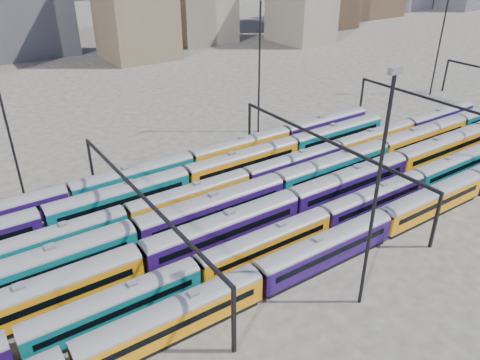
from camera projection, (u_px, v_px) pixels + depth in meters
ground at (272, 203)px, 69.30m from camera, size 500.00×500.00×0.00m
rake_0 at (326, 247)px, 55.31m from camera, size 140.27×2.93×4.93m
rake_1 at (324, 218)px, 61.23m from camera, size 113.89×2.78×4.67m
rake_2 at (349, 180)px, 69.56m from camera, size 110.71×3.24×5.47m
rake_3 at (212, 206)px, 62.89m from camera, size 155.75×3.25×5.49m
rake_4 at (246, 178)px, 71.18m from camera, size 114.94×2.81×4.71m
rake_5 at (120, 196)px, 65.71m from camera, size 104.93×3.07×5.18m
rake_6 at (134, 176)px, 71.51m from camera, size 99.09×2.90×4.88m
gantry_1 at (142, 202)px, 56.20m from camera, size 0.35×40.35×8.03m
gantry_2 at (325, 146)px, 71.10m from camera, size 0.35×40.35×8.03m
gantry_3 at (445, 109)px, 86.01m from camera, size 0.35×40.35×8.03m
mast_1 at (3, 110)px, 63.97m from camera, size 1.40×0.50×25.60m
mast_2 at (377, 189)px, 44.20m from camera, size 1.40×0.50×25.60m
mast_3 at (259, 62)px, 87.79m from camera, size 1.40×0.50×25.60m
mast_5 at (441, 37)px, 109.71m from camera, size 1.40×0.50×25.60m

